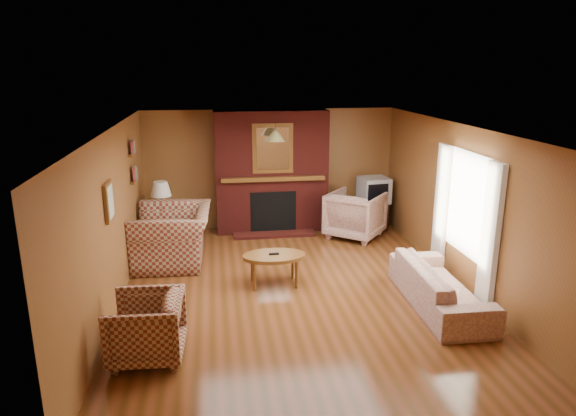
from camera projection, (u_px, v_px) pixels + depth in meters
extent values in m
plane|color=#4F2D11|center=(295.00, 291.00, 7.59)|extent=(6.50, 6.50, 0.00)
plane|color=white|center=(296.00, 129.00, 6.94)|extent=(6.50, 6.50, 0.00)
plane|color=brown|center=(270.00, 169.00, 10.36)|extent=(6.50, 0.00, 6.50)
plane|color=brown|center=(359.00, 324.00, 4.17)|extent=(6.50, 0.00, 6.50)
plane|color=brown|center=(113.00, 221.00, 6.91)|extent=(0.00, 6.50, 6.50)
plane|color=brown|center=(462.00, 207.00, 7.61)|extent=(0.00, 6.50, 6.50)
cube|color=#561712|center=(271.00, 172.00, 10.12)|extent=(2.20, 0.50, 2.40)
cube|color=black|center=(273.00, 211.00, 10.11)|extent=(0.90, 0.06, 0.80)
cube|color=#561712|center=(274.00, 234.00, 10.06)|extent=(1.60, 0.35, 0.06)
cube|color=brown|center=(273.00, 179.00, 9.89)|extent=(2.00, 0.18, 0.08)
cube|color=brown|center=(273.00, 148.00, 9.76)|extent=(0.78, 0.05, 0.95)
cube|color=white|center=(273.00, 149.00, 9.73)|extent=(0.62, 0.02, 0.80)
cube|color=beige|center=(490.00, 237.00, 6.74)|extent=(0.08, 0.35, 2.00)
cube|color=beige|center=(441.00, 207.00, 8.17)|extent=(0.08, 0.35, 2.00)
cube|color=white|center=(468.00, 204.00, 7.39)|extent=(0.03, 1.10, 1.50)
cube|color=brown|center=(134.00, 180.00, 8.69)|extent=(0.06, 0.55, 0.04)
cube|color=brown|center=(132.00, 154.00, 8.57)|extent=(0.06, 0.55, 0.04)
cube|color=brown|center=(109.00, 202.00, 6.54)|extent=(0.04, 0.40, 0.50)
cube|color=beige|center=(111.00, 202.00, 6.54)|extent=(0.01, 0.32, 0.42)
cylinder|color=black|center=(275.00, 124.00, 9.18)|extent=(0.01, 0.01, 0.35)
cone|color=tan|center=(276.00, 136.00, 9.24)|extent=(0.36, 0.36, 0.18)
imported|color=maroon|center=(173.00, 236.00, 8.61)|extent=(1.30, 1.47, 0.93)
imported|color=maroon|center=(146.00, 328.00, 5.78)|extent=(0.86, 0.84, 0.75)
imported|color=beige|center=(440.00, 286.00, 7.06)|extent=(0.85, 2.07, 0.60)
imported|color=beige|center=(355.00, 215.00, 9.89)|extent=(1.36, 1.36, 0.89)
ellipsoid|color=brown|center=(274.00, 256.00, 7.71)|extent=(0.95, 0.59, 0.06)
cube|color=black|center=(274.00, 254.00, 7.70)|extent=(0.15, 0.05, 0.02)
cylinder|color=brown|center=(293.00, 265.00, 8.00)|extent=(0.05, 0.05, 0.43)
cylinder|color=brown|center=(252.00, 268.00, 7.92)|extent=(0.05, 0.05, 0.43)
cylinder|color=brown|center=(297.00, 275.00, 7.64)|extent=(0.05, 0.05, 0.43)
cylinder|color=brown|center=(254.00, 277.00, 7.55)|extent=(0.05, 0.05, 0.43)
cube|color=brown|center=(163.00, 229.00, 9.55)|extent=(0.46, 0.46, 0.56)
sphere|color=silver|center=(162.00, 207.00, 9.44)|extent=(0.30, 0.30, 0.30)
cylinder|color=black|center=(161.00, 198.00, 9.39)|extent=(0.03, 0.03, 0.10)
cone|color=silver|center=(161.00, 189.00, 9.34)|extent=(0.38, 0.38, 0.27)
cube|color=black|center=(373.00, 215.00, 10.47)|extent=(0.53, 0.49, 0.55)
cube|color=#A3A6AB|center=(374.00, 190.00, 10.32)|extent=(0.60, 0.59, 0.51)
cube|color=black|center=(378.00, 193.00, 10.06)|extent=(0.42, 0.07, 0.36)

